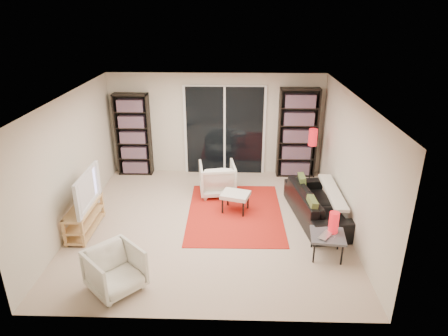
% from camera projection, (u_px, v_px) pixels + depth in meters
% --- Properties ---
extents(floor, '(5.00, 5.00, 0.00)m').
position_uv_depth(floor, '(210.00, 223.00, 7.56)').
color(floor, '#BFA893').
rests_on(floor, ground).
extents(wall_back, '(5.00, 0.02, 2.40)m').
position_uv_depth(wall_back, '(216.00, 124.00, 9.41)').
color(wall_back, beige).
rests_on(wall_back, ground).
extents(wall_front, '(5.00, 0.02, 2.40)m').
position_uv_depth(wall_front, '(196.00, 242.00, 4.79)').
color(wall_front, beige).
rests_on(wall_front, ground).
extents(wall_left, '(0.02, 5.00, 2.40)m').
position_uv_depth(wall_left, '(71.00, 162.00, 7.17)').
color(wall_left, beige).
rests_on(wall_left, ground).
extents(wall_right, '(0.02, 5.00, 2.40)m').
position_uv_depth(wall_right, '(351.00, 166.00, 7.03)').
color(wall_right, beige).
rests_on(wall_right, ground).
extents(ceiling, '(5.00, 5.00, 0.02)m').
position_uv_depth(ceiling, '(208.00, 97.00, 6.64)').
color(ceiling, white).
rests_on(ceiling, wall_back).
extents(sliding_door, '(1.92, 0.08, 2.16)m').
position_uv_depth(sliding_door, '(225.00, 131.00, 9.42)').
color(sliding_door, white).
rests_on(sliding_door, ground).
extents(bookshelf_left, '(0.80, 0.30, 1.95)m').
position_uv_depth(bookshelf_left, '(133.00, 135.00, 9.39)').
color(bookshelf_left, black).
rests_on(bookshelf_left, ground).
extents(bookshelf_right, '(0.90, 0.30, 2.10)m').
position_uv_depth(bookshelf_right, '(298.00, 133.00, 9.26)').
color(bookshelf_right, black).
rests_on(bookshelf_right, ground).
extents(tv_stand, '(0.37, 1.15, 0.50)m').
position_uv_depth(tv_stand, '(85.00, 218.00, 7.21)').
color(tv_stand, '#E1AF7A').
rests_on(tv_stand, floor).
extents(tv, '(0.16, 1.14, 0.66)m').
position_uv_depth(tv, '(81.00, 189.00, 6.99)').
color(tv, black).
rests_on(tv, tv_stand).
extents(rug, '(1.87, 2.50, 0.01)m').
position_uv_depth(rug, '(235.00, 213.00, 7.90)').
color(rug, red).
rests_on(rug, floor).
extents(sofa, '(1.06, 2.07, 0.58)m').
position_uv_depth(sofa, '(317.00, 204.00, 7.62)').
color(sofa, black).
rests_on(sofa, floor).
extents(armchair_back, '(0.85, 0.87, 0.70)m').
position_uv_depth(armchair_back, '(217.00, 179.00, 8.59)').
color(armchair_back, silver).
rests_on(armchair_back, floor).
extents(armchair_front, '(0.99, 0.99, 0.65)m').
position_uv_depth(armchair_front, '(115.00, 270.00, 5.70)').
color(armchair_front, silver).
rests_on(armchair_front, floor).
extents(ottoman, '(0.63, 0.57, 0.40)m').
position_uv_depth(ottoman, '(235.00, 196.00, 7.84)').
color(ottoman, silver).
rests_on(ottoman, floor).
extents(side_table, '(0.60, 0.60, 0.40)m').
position_uv_depth(side_table, '(328.00, 237.00, 6.44)').
color(side_table, '#4A4A50').
rests_on(side_table, floor).
extents(laptop, '(0.36, 0.38, 0.03)m').
position_uv_depth(laptop, '(328.00, 236.00, 6.35)').
color(laptop, silver).
rests_on(laptop, side_table).
extents(table_lamp, '(0.16, 0.16, 0.36)m').
position_uv_depth(table_lamp, '(334.00, 222.00, 6.43)').
color(table_lamp, red).
rests_on(table_lamp, side_table).
extents(floor_lamp, '(0.20, 0.20, 1.36)m').
position_uv_depth(floor_lamp, '(312.00, 143.00, 8.63)').
color(floor_lamp, black).
rests_on(floor_lamp, floor).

